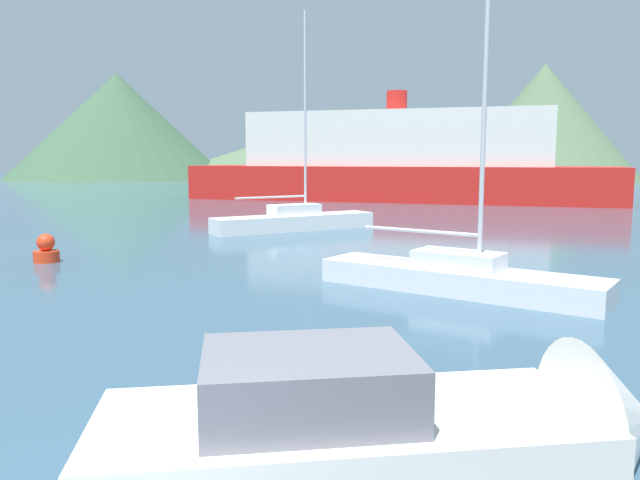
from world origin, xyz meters
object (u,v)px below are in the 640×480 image
Objects in this scene: sailboat_middle at (458,276)px; ferry_distant at (396,162)px; buoy_marker at (46,250)px; sailboat_inner at (294,219)px; motorboat_near at (409,428)px.

ferry_distant is at bearing 120.87° from sailboat_middle.
ferry_distant is 33.87m from buoy_marker.
ferry_distant is (-0.28, 34.90, 2.69)m from sailboat_middle.
buoy_marker is (-7.20, -9.87, -0.12)m from sailboat_inner.
buoy_marker is (-12.87, -31.21, -2.74)m from ferry_distant.
sailboat_middle is 13.66m from buoy_marker.
sailboat_inner is at bearing -92.22° from ferry_distant.
sailboat_middle is 0.24× the size of ferry_distant.
motorboat_near is at bearing -70.65° from sailboat_middle.
sailboat_inner is at bearing 53.87° from buoy_marker.
sailboat_inner reaches higher than buoy_marker.
sailboat_middle is at bearing -101.50° from sailboat_inner.
sailboat_inner is (-4.12, 22.89, 0.11)m from motorboat_near.
motorboat_near is at bearing -48.99° from buoy_marker.
buoy_marker is (-13.15, 3.69, -0.04)m from sailboat_middle.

